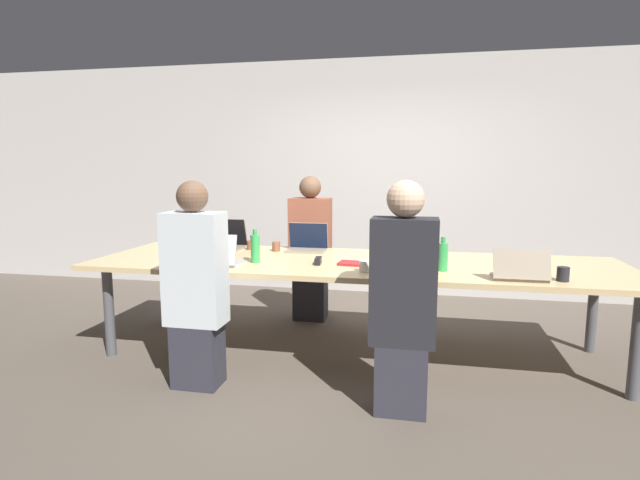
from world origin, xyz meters
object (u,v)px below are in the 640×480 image
Objects in this scene: cup_far_left at (251,245)px; laptop_near_right at (520,271)px; person_near_midright at (403,302)px; cup_far_midleft at (276,246)px; laptop_near_left at (219,256)px; laptop_far_left at (226,240)px; bottle_near_left at (255,248)px; cup_near_right at (563,274)px; stapler at (318,261)px; person_near_left at (196,288)px; cup_near_midright at (365,266)px; bottle_near_midright at (443,256)px; person_far_midleft at (310,251)px; laptop_near_midright at (404,265)px; laptop_far_midleft at (307,243)px.

cup_far_left is 0.23× the size of laptop_near_right.
person_near_midright reaches higher than cup_far_midleft.
laptop_far_left is (-0.27, 0.81, 0.01)m from laptop_near_left.
bottle_near_left reaches higher than cup_near_right.
stapler is at bearing -47.37° from person_near_midright.
laptop_far_left reaches higher than laptop_near_left.
person_near_left is 1.21m from cup_near_midright.
cup_far_left is (-0.01, 0.77, -0.03)m from laptop_near_left.
laptop_near_right is 0.28m from cup_near_right.
laptop_far_left is 1.45× the size of bottle_near_midright.
cup_far_midleft is at bearing -22.49° from laptop_near_right.
person_far_midleft is (0.44, 1.26, -0.15)m from laptop_near_left.
person_far_midleft is (-0.99, 1.79, -0.01)m from person_near_midright.
laptop_near_left is at bearing -1.90° from laptop_near_right.
laptop_far_left is 3.80× the size of cup_near_right.
laptop_near_right is at bearing -21.04° from cup_far_left.
person_near_left reaches higher than laptop_near_midright.
stapler is at bearing -138.15° from person_near_left.
laptop_near_midright is 2.07× the size of stapler.
person_near_left is 9.37× the size of stapler.
cup_far_left is (0.27, -0.04, -0.04)m from laptop_far_left.
cup_near_midright is (1.41, -0.82, -0.04)m from laptop_far_left.
bottle_near_midright is 2.62× the size of cup_near_right.
cup_far_left is 0.06× the size of person_near_midright.
cup_near_midright is at bearing -159.18° from person_near_left.
bottle_near_midright is 1.34m from laptop_far_midleft.
bottle_near_left is 0.84× the size of laptop_near_midright.
person_far_midleft is (-1.24, 1.11, -0.18)m from bottle_near_midright.
bottle_near_midright is at bearing -175.10° from laptop_near_left.
person_near_midright is (1.42, -0.10, 0.01)m from person_near_left.
bottle_near_midright is 1.63× the size of stapler.
laptop_near_left is 0.77m from cup_far_left.
bottle_near_midright reaches higher than cup_far_left.
laptop_near_left and laptop_near_midright have the same top height.
bottle_near_midright is (1.45, -0.03, -0.01)m from bottle_near_left.
laptop_near_midright reaches higher than cup_far_left.
laptop_far_midleft is 0.28m from cup_far_midleft.
person_far_midleft reaches higher than cup_far_midleft.
laptop_far_left is at bearing 171.08° from cup_far_midleft.
bottle_near_midright is (1.67, 0.58, 0.18)m from person_near_left.
laptop_far_midleft is 2.11m from cup_near_right.
stapler is at bearing 150.51° from cup_near_midright.
person_near_midright is 9.46× the size of stapler.
bottle_near_left is at bearing -7.19° from laptop_near_right.
person_far_midleft is (-0.07, 0.46, -0.15)m from laptop_far_midleft.
cup_far_left is at bearing 159.70° from bottle_near_midright.
cup_near_midright is 0.06× the size of person_far_midleft.
laptop_far_left reaches higher than laptop_far_midleft.
person_near_midright reaches higher than person_near_left.
person_near_midright is 15.19× the size of cup_near_right.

